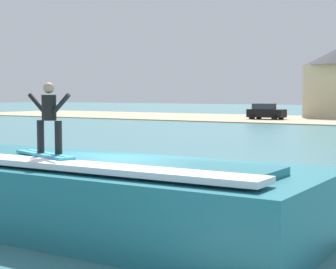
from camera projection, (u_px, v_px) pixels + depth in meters
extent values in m
plane|color=teal|center=(122.00, 224.00, 13.28)|extent=(260.00, 260.00, 0.00)
cube|color=#206D79|center=(94.00, 195.00, 12.92)|extent=(10.53, 4.32, 1.48)
cube|color=#206D79|center=(78.00, 161.00, 12.40)|extent=(8.95, 1.95, 0.16)
cube|color=white|center=(50.00, 164.00, 11.67)|extent=(9.48, 0.78, 0.12)
cube|color=#33A5CC|center=(44.00, 155.00, 12.54)|extent=(2.14, 1.08, 0.06)
cube|color=black|center=(44.00, 153.00, 12.54)|extent=(1.87, 0.71, 0.01)
cylinder|color=black|center=(41.00, 136.00, 12.63)|extent=(0.16, 0.16, 0.73)
cylinder|color=black|center=(58.00, 137.00, 12.36)|extent=(0.16, 0.16, 0.73)
cylinder|color=black|center=(49.00, 108.00, 12.45)|extent=(0.32, 0.32, 0.56)
sphere|color=tan|center=(49.00, 88.00, 12.42)|extent=(0.24, 0.24, 0.24)
cylinder|color=black|center=(37.00, 103.00, 12.63)|extent=(0.48, 0.10, 0.44)
cylinder|color=black|center=(61.00, 103.00, 12.25)|extent=(0.48, 0.10, 0.44)
cube|color=black|center=(267.00, 113.00, 63.67)|extent=(4.09, 1.92, 0.90)
cube|color=#262D38|center=(264.00, 106.00, 63.78)|extent=(2.25, 1.72, 0.64)
cylinder|color=black|center=(281.00, 117.00, 63.86)|extent=(0.64, 0.22, 0.64)
cylinder|color=black|center=(274.00, 118.00, 62.15)|extent=(0.64, 0.22, 0.64)
cylinder|color=black|center=(259.00, 117.00, 65.26)|extent=(0.64, 0.22, 0.64)
cylinder|color=black|center=(252.00, 117.00, 63.55)|extent=(0.64, 0.22, 0.64)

